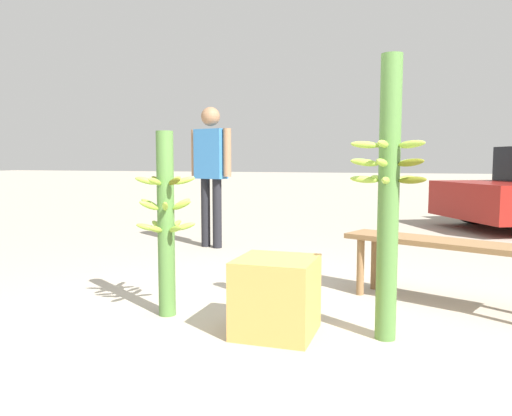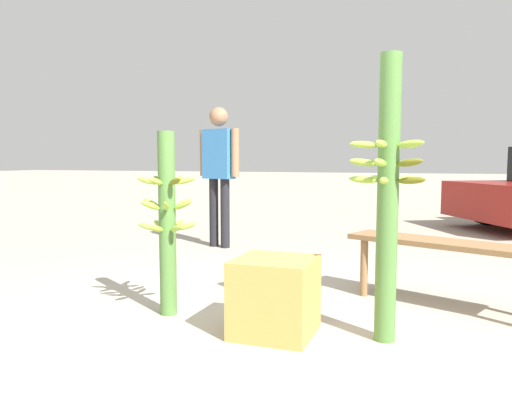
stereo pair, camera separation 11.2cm
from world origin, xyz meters
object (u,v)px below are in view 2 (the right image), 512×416
object	(u,v)px
banana_stalk_center	(388,195)
vendor_person	(219,163)
produce_crate	(275,296)
market_bench	(444,252)
banana_stalk_left	(167,220)

from	to	relation	value
banana_stalk_center	vendor_person	bearing A→B (deg)	130.68
produce_crate	vendor_person	bearing A→B (deg)	120.27
market_bench	produce_crate	xyz separation A→B (m)	(-0.99, -0.97, -0.17)
banana_stalk_left	market_bench	world-z (taller)	banana_stalk_left
banana_stalk_center	vendor_person	distance (m)	3.47
vendor_person	market_bench	size ratio (longest dim) A/B	1.19
banana_stalk_center	vendor_person	world-z (taller)	vendor_person
banana_stalk_center	produce_crate	world-z (taller)	banana_stalk_center
banana_stalk_center	market_bench	xyz separation A→B (m)	(0.33, 0.85, -0.47)
vendor_person	market_bench	bearing A→B (deg)	-18.59
banana_stalk_center	market_bench	distance (m)	1.03
banana_stalk_left	produce_crate	xyz separation A→B (m)	(0.83, -0.13, -0.43)
banana_stalk_center	banana_stalk_left	bearing A→B (deg)	179.62
vendor_person	market_bench	world-z (taller)	vendor_person
banana_stalk_left	market_bench	bearing A→B (deg)	24.92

